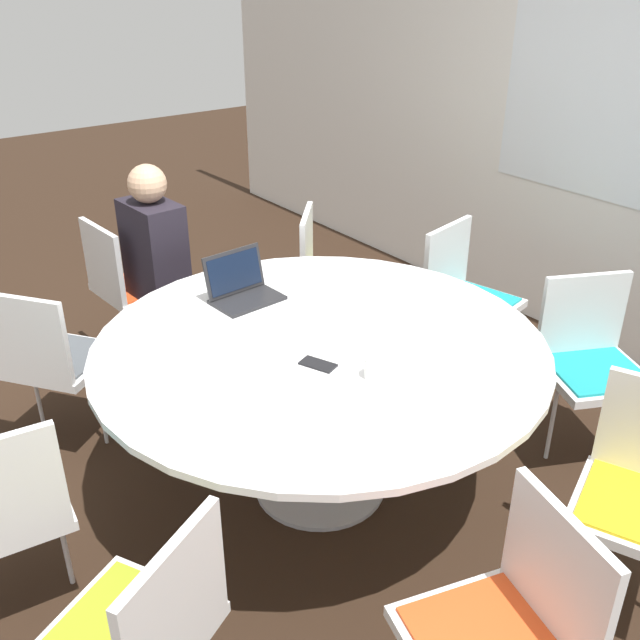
% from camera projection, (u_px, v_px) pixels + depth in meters
% --- Properties ---
extents(ground_plane, '(16.00, 16.00, 0.00)m').
position_uv_depth(ground_plane, '(320.00, 486.00, 3.24)').
color(ground_plane, black).
extents(conference_table, '(1.85, 1.85, 0.75)m').
position_uv_depth(conference_table, '(320.00, 361.00, 2.94)').
color(conference_table, '#B7B7BC').
rests_on(conference_table, ground_plane).
extents(chair_0, '(0.47, 0.45, 0.86)m').
position_uv_depth(chair_0, '(127.00, 280.00, 4.03)').
color(chair_0, silver).
rests_on(chair_0, ground_plane).
extents(chair_1, '(0.60, 0.60, 0.86)m').
position_uv_depth(chair_1, '(50.00, 353.00, 3.28)').
color(chair_1, silver).
rests_on(chair_1, ground_plane).
extents(chair_3, '(0.58, 0.58, 0.86)m').
position_uv_depth(chair_3, '(142.00, 628.00, 1.94)').
color(chair_3, silver).
rests_on(chair_3, ground_plane).
extents(chair_4, '(0.54, 0.53, 0.86)m').
position_uv_depth(chair_4, '(511.00, 623.00, 1.96)').
color(chair_4, silver).
rests_on(chair_4, ground_plane).
extents(chair_6, '(0.57, 0.58, 0.86)m').
position_uv_depth(chair_6, '(591.00, 354.00, 3.28)').
color(chair_6, silver).
rests_on(chair_6, ground_plane).
extents(chair_7, '(0.50, 0.52, 0.86)m').
position_uv_depth(chair_7, '(464.00, 290.00, 3.91)').
color(chair_7, silver).
rests_on(chair_7, ground_plane).
extents(chair_8, '(0.61, 0.61, 0.86)m').
position_uv_depth(chair_8, '(329.00, 270.00, 4.15)').
color(chair_8, silver).
rests_on(chair_8, ground_plane).
extents(person_0, '(0.37, 0.28, 1.21)m').
position_uv_depth(person_0, '(158.00, 256.00, 3.83)').
color(person_0, '#231E28').
rests_on(person_0, ground_plane).
extents(laptop, '(0.24, 0.32, 0.21)m').
position_uv_depth(laptop, '(241.00, 287.00, 3.24)').
color(laptop, '#232326').
rests_on(laptop, conference_table).
extents(coffee_cup, '(0.09, 0.09, 0.08)m').
position_uv_depth(coffee_cup, '(377.00, 368.00, 2.64)').
color(coffee_cup, white).
rests_on(coffee_cup, conference_table).
extents(cell_phone, '(0.16, 0.12, 0.01)m').
position_uv_depth(cell_phone, '(318.00, 364.00, 2.73)').
color(cell_phone, black).
rests_on(cell_phone, conference_table).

